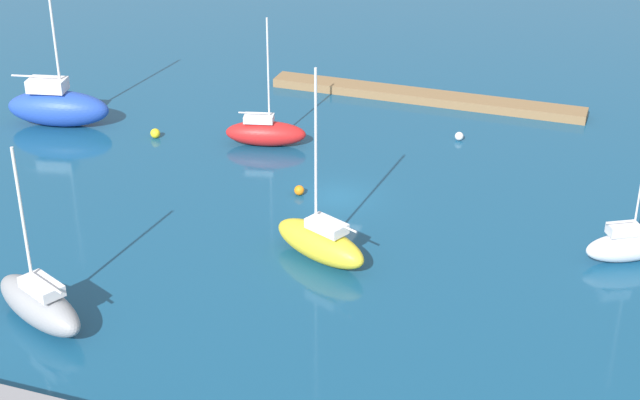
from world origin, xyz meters
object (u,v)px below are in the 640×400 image
Objects in this scene: sailboat_blue_near_pier at (58,106)px; mooring_buoy_white at (459,136)px; mooring_buoy_orange at (299,190)px; sailboat_white_lone_north at (627,245)px; pier_dock at (425,97)px; sailboat_yellow_mid_basin at (320,242)px; mooring_buoy_yellow at (155,133)px; sailboat_red_center_basin at (265,132)px; sailboat_gray_far_north at (39,303)px.

sailboat_blue_near_pier is 29.68m from mooring_buoy_white.
sailboat_blue_near_pier is at bearing -13.45° from mooring_buoy_orange.
sailboat_blue_near_pier is 1.34× the size of sailboat_white_lone_north.
pier_dock is 28.28m from sailboat_blue_near_pier.
sailboat_blue_near_pier is 1.08× the size of sailboat_yellow_mid_basin.
sailboat_blue_near_pier reaches higher than sailboat_white_lone_north.
sailboat_yellow_mid_basin is at bearing 143.85° from mooring_buoy_yellow.
mooring_buoy_white is at bearing 102.40° from sailboat_white_lone_north.
mooring_buoy_white is (-12.85, -5.43, -0.68)m from sailboat_red_center_basin.
mooring_buoy_yellow reaches higher than mooring_buoy_orange.
mooring_buoy_yellow is at bearing -50.80° from sailboat_gray_far_north.
sailboat_gray_far_north is at bearing 63.47° from mooring_buoy_white.
sailboat_red_center_basin is (9.05, -13.94, -0.15)m from sailboat_yellow_mid_basin.
mooring_buoy_yellow is (33.33, -6.95, -0.63)m from sailboat_white_lone_north.
sailboat_white_lone_north reaches higher than mooring_buoy_yellow.
mooring_buoy_yellow is 21.99m from mooring_buoy_white.
sailboat_red_center_basin is (8.61, 12.31, 0.64)m from pier_dock.
sailboat_yellow_mid_basin reaches higher than mooring_buoy_yellow.
sailboat_white_lone_north is (-41.24, 6.73, -0.52)m from sailboat_blue_near_pier.
sailboat_red_center_basin is 14.37× the size of mooring_buoy_orange.
sailboat_white_lone_north is 13.94× the size of mooring_buoy_orange.
mooring_buoy_white is (12.45, -13.84, -0.68)m from sailboat_white_lone_north.
mooring_buoy_yellow is (-7.90, -0.22, -1.15)m from sailboat_blue_near_pier.
sailboat_white_lone_north is at bearing 131.96° from mooring_buoy_white.
sailboat_yellow_mid_basin reaches higher than sailboat_gray_far_north.
sailboat_gray_far_north reaches higher than sailboat_white_lone_north.
sailboat_gray_far_north is 14.79× the size of mooring_buoy_orange.
sailboat_red_center_basin reaches higher than mooring_buoy_yellow.
pier_dock is at bearing -140.41° from mooring_buoy_yellow.
mooring_buoy_orange is (3.55, 19.01, -0.02)m from pier_dock.
mooring_buoy_white is at bearing 1.76° from sailboat_blue_near_pier.
sailboat_red_center_basin reaches higher than sailboat_white_lone_north.
sailboat_red_center_basin is (-15.94, -1.68, -0.52)m from sailboat_blue_near_pier.
sailboat_red_center_basin reaches higher than mooring_buoy_orange.
sailboat_blue_near_pier is 21.63m from mooring_buoy_orange.
sailboat_blue_near_pier reaches higher than mooring_buoy_orange.
sailboat_yellow_mid_basin is at bearing 169.23° from sailboat_white_lone_north.
sailboat_blue_near_pier is 19.67× the size of mooring_buoy_white.
sailboat_red_center_basin is 0.97× the size of sailboat_gray_far_north.
mooring_buoy_orange is (-5.06, 6.70, -0.66)m from sailboat_red_center_basin.
pier_dock is 2.23× the size of sailboat_yellow_mid_basin.
pier_dock is at bearing 99.28° from sailboat_white_lone_north.
pier_dock is at bearing -64.78° from sailboat_yellow_mid_basin.
pier_dock is at bearing 17.54° from sailboat_blue_near_pier.
mooring_buoy_orange is at bearing 145.61° from sailboat_white_lone_north.
pier_dock is 38.50m from sailboat_gray_far_north.
pier_dock is 26.61m from sailboat_white_lone_north.
sailboat_yellow_mid_basin is 1.21× the size of sailboat_red_center_basin.
sailboat_red_center_basin is 13.97m from mooring_buoy_white.
mooring_buoy_yellow is at bearing 39.59° from pier_dock.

